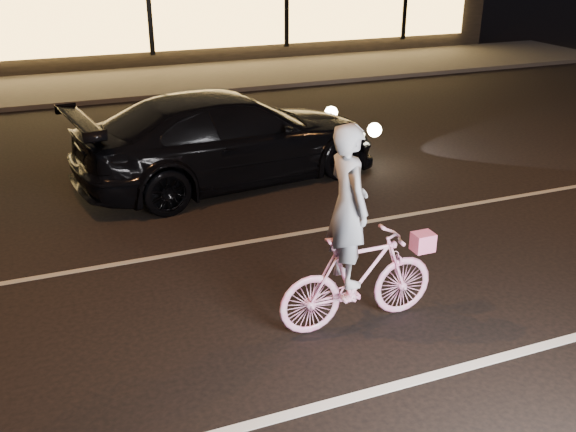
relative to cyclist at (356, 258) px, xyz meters
name	(u,v)px	position (x,y,z in m)	size (l,w,h in m)	color
ground	(388,296)	(0.66, 0.38, -0.82)	(90.00, 90.00, 0.00)	black
lane_stripe_near	(463,368)	(0.66, -1.12, -0.81)	(60.00, 0.12, 0.01)	silver
lane_stripe_far	(319,230)	(0.66, 2.38, -0.81)	(60.00, 0.10, 0.01)	gray
sidewalk	(166,80)	(0.66, 13.38, -0.76)	(30.00, 4.00, 0.12)	#383533
cyclist	(356,258)	(0.00, 0.00, 0.00)	(1.83, 0.63, 2.30)	#FF55B4
sedan	(230,137)	(0.08, 4.87, -0.05)	(5.58, 2.94, 1.54)	black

